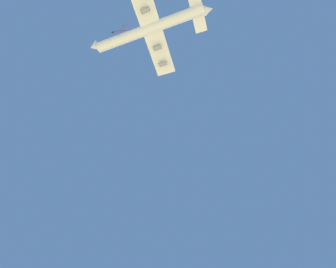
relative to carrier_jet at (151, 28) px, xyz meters
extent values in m
cylinder|color=white|center=(1.32, -0.07, 0.12)|extent=(68.30, 12.93, 6.40)
cone|color=white|center=(37.77, -1.98, 0.12)|extent=(5.56, 6.53, 6.08)
cone|color=white|center=(-35.13, 1.80, 0.72)|extent=(5.04, 5.80, 5.76)
cube|color=white|center=(-0.68, 0.07, -0.84)|extent=(15.11, 60.52, 3.47)
cylinder|color=gray|center=(-1.82, -21.78, -4.02)|extent=(5.27, 3.47, 3.00)
cylinder|color=gray|center=(-1.24, -10.80, -3.53)|extent=(5.27, 3.47, 3.00)
cylinder|color=gray|center=(-0.10, 11.14, -2.55)|extent=(5.27, 3.47, 3.00)
cube|color=white|center=(-28.66, 1.12, 8.31)|extent=(8.05, 1.58, 10.42)
cube|color=white|center=(-28.64, 1.45, 0.92)|extent=(8.14, 22.34, 1.58)
cylinder|color=#38478C|center=(18.83, -0.81, 10.91)|extent=(13.08, 3.38, 1.50)
cone|color=black|center=(26.25, 0.28, 10.91)|extent=(2.20, 1.78, 1.50)
cube|color=#38478C|center=(17.35, -1.03, 10.71)|extent=(5.52, 8.56, 0.24)
cube|color=#38478C|center=(13.39, -1.61, 12.86)|extent=(2.40, 0.55, 2.60)
cube|color=#38478C|center=(13.39, -1.61, 11.11)|extent=(2.68, 5.04, 0.20)
camera|label=1|loc=(-22.76, 48.12, -156.99)|focal=27.42mm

